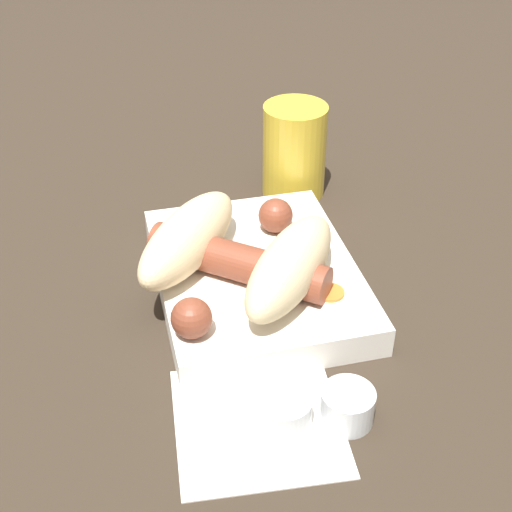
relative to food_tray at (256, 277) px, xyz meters
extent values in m
plane|color=#33281E|center=(0.00, 0.00, -0.02)|extent=(3.00, 3.00, 0.00)
cube|color=silver|center=(0.00, 0.00, 0.00)|extent=(0.24, 0.19, 0.03)
ellipsoid|color=beige|center=(-0.05, -0.02, 0.04)|extent=(0.16, 0.14, 0.06)
ellipsoid|color=beige|center=(0.02, 0.06, 0.04)|extent=(0.16, 0.14, 0.06)
cylinder|color=brown|center=(-0.02, 0.02, 0.03)|extent=(0.14, 0.16, 0.04)
sphere|color=brown|center=(0.05, -0.03, 0.03)|extent=(0.04, 0.04, 0.04)
sphere|color=brown|center=(-0.08, 0.08, 0.03)|extent=(0.04, 0.04, 0.04)
cylinder|color=#F99E4C|center=(-0.04, -0.03, 0.02)|extent=(0.04, 0.04, 0.00)
cylinder|color=orange|center=(-0.06, -0.06, 0.02)|extent=(0.04, 0.04, 0.00)
cylinder|color=#F99E4C|center=(-0.04, -0.03, 0.02)|extent=(0.04, 0.04, 0.00)
cylinder|color=orange|center=(-0.03, -0.03, 0.02)|extent=(0.03, 0.03, 0.00)
cube|color=white|center=(-0.17, 0.04, -0.01)|extent=(0.14, 0.14, 0.00)
cylinder|color=silver|center=(-0.17, 0.02, 0.00)|extent=(0.04, 0.04, 0.03)
cylinder|color=maroon|center=(-0.17, 0.02, -0.01)|extent=(0.04, 0.04, 0.01)
cylinder|color=silver|center=(-0.18, -0.03, 0.00)|extent=(0.04, 0.04, 0.03)
cylinder|color=maroon|center=(-0.18, -0.03, -0.01)|extent=(0.04, 0.04, 0.01)
cylinder|color=gold|center=(0.17, -0.09, 0.04)|extent=(0.07, 0.07, 0.11)
camera|label=1|loc=(-0.54, 0.13, 0.43)|focal=50.00mm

